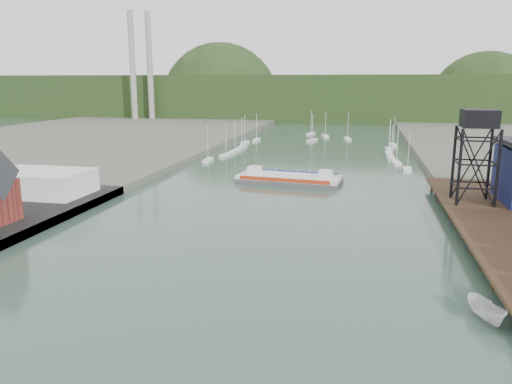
% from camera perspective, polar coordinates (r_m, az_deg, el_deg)
% --- Properties ---
extents(ground, '(600.00, 600.00, 0.00)m').
position_cam_1_polar(ground, '(42.93, -12.40, -19.93)').
color(ground, '#324D41').
rests_on(ground, ground).
extents(east_pier, '(14.00, 70.00, 2.45)m').
position_cam_1_polar(east_pier, '(83.19, 26.40, -3.35)').
color(east_pier, black).
rests_on(east_pier, ground).
extents(white_shed, '(18.00, 12.00, 4.50)m').
position_cam_1_polar(white_shed, '(103.83, -23.41, 1.00)').
color(white_shed, silver).
rests_on(white_shed, west_quay).
extents(lift_tower, '(6.50, 6.50, 16.00)m').
position_cam_1_polar(lift_tower, '(92.95, 24.11, 7.06)').
color(lift_tower, black).
rests_on(lift_tower, east_pier).
extents(marina_sailboats, '(57.71, 92.65, 0.90)m').
position_cam_1_polar(marina_sailboats, '(173.33, 6.78, 5.06)').
color(marina_sailboats, silver).
rests_on(marina_sailboats, ground).
extents(smokestacks, '(11.20, 8.20, 60.00)m').
position_cam_1_polar(smokestacks, '(291.92, -12.98, 13.70)').
color(smokestacks, gray).
rests_on(smokestacks, ground).
extents(distant_hills, '(500.00, 120.00, 80.00)m').
position_cam_1_polar(distant_hills, '(334.85, 8.81, 10.33)').
color(distant_hills, '#1A3116').
rests_on(distant_hills, ground).
extents(chain_ferry, '(24.28, 12.02, 3.36)m').
position_cam_1_polar(chain_ferry, '(114.47, 3.81, 1.55)').
color(chain_ferry, '#49494C').
rests_on(chain_ferry, ground).
extents(motorboat, '(3.85, 5.84, 2.11)m').
position_cam_1_polar(motorboat, '(54.48, 24.85, -12.26)').
color(motorboat, silver).
rests_on(motorboat, ground).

